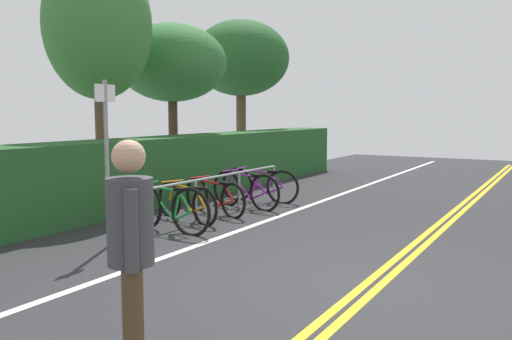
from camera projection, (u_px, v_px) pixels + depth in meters
The scene contains 16 objects.
ground_plane at pixel (365, 293), 5.70m from camera, with size 34.97×12.99×0.05m, color #2B2B2D.
centre_line_yellow_inner at pixel (373, 292), 5.66m from camera, with size 31.47×0.10×0.00m, color gold.
centre_line_yellow_outer at pixel (358, 290), 5.74m from camera, with size 31.47×0.10×0.00m, color gold.
bike_lane_stripe_white at pixel (167, 256), 7.07m from camera, with size 31.47×0.12×0.00m, color white.
bike_rack at pixel (219, 185), 9.95m from camera, with size 4.31×0.05×0.73m.
bicycle_0 at pixel (167, 208), 8.51m from camera, with size 0.46×1.75×0.79m.
bicycle_1 at pixel (186, 202), 9.35m from camera, with size 0.62×1.66×0.70m.
bicycle_2 at pixel (214, 197), 9.98m from camera, with size 0.62×1.69×0.69m.
bicycle_3 at pixel (245, 190), 10.59m from camera, with size 0.46×1.71×0.76m.
bicycle_4 at pixel (260, 185), 11.33m from camera, with size 0.46×1.78×0.75m.
pedestrian at pixel (131, 245), 3.69m from camera, with size 0.37×0.38×1.71m.
sign_post_near at pixel (107, 148), 7.47m from camera, with size 0.36×0.06×2.33m.
hedge_backdrop at pixel (189, 166), 12.14m from camera, with size 13.26×1.08×1.36m, color #235626.
tree_mid at pixel (98, 26), 10.76m from camera, with size 2.15×2.15×5.11m.
tree_far_right at pixel (172, 63), 13.28m from camera, with size 2.70×2.70×4.05m.
tree_extra at pixel (241, 59), 17.30m from camera, with size 3.11×3.11×4.81m.
Camera 1 is at (-5.36, -1.80, 1.89)m, focal length 37.78 mm.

